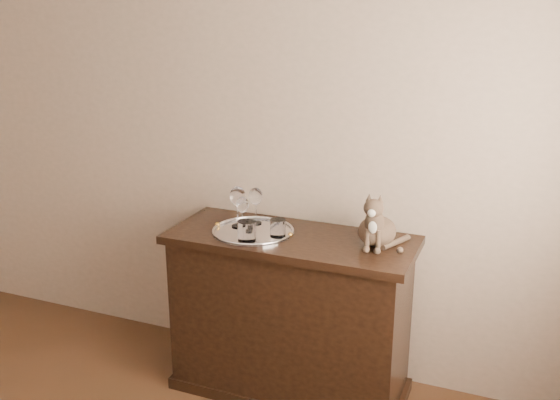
% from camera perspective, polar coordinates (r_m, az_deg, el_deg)
% --- Properties ---
extents(wall_back, '(4.00, 0.10, 2.70)m').
position_cam_1_polar(wall_back, '(3.39, -6.57, 7.73)').
color(wall_back, tan).
rests_on(wall_back, ground).
extents(sideboard, '(1.20, 0.50, 0.85)m').
position_cam_1_polar(sideboard, '(3.18, 0.96, -10.50)').
color(sideboard, black).
rests_on(sideboard, ground).
extents(tray, '(0.40, 0.40, 0.01)m').
position_cam_1_polar(tray, '(3.05, -2.47, -2.96)').
color(tray, silver).
rests_on(tray, sideboard).
extents(wine_glass_a, '(0.08, 0.08, 0.21)m').
position_cam_1_polar(wine_glass_a, '(3.08, -3.88, -0.61)').
color(wine_glass_a, white).
rests_on(wine_glass_a, tray).
extents(wine_glass_b, '(0.07, 0.07, 0.19)m').
position_cam_1_polar(wine_glass_b, '(3.13, -2.24, -0.52)').
color(wine_glass_b, white).
rests_on(wine_glass_b, tray).
extents(wine_glass_d, '(0.06, 0.06, 0.17)m').
position_cam_1_polar(wine_glass_d, '(3.05, -3.45, -1.22)').
color(wine_glass_d, white).
rests_on(wine_glass_d, tray).
extents(tumbler_b, '(0.09, 0.09, 0.10)m').
position_cam_1_polar(tumbler_b, '(2.91, -3.05, -2.87)').
color(tumbler_b, white).
rests_on(tumbler_b, tray).
extents(tumbler_c, '(0.08, 0.08, 0.08)m').
position_cam_1_polar(tumbler_c, '(2.96, -0.21, -2.57)').
color(tumbler_c, silver).
rests_on(tumbler_c, tray).
extents(cat, '(0.27, 0.26, 0.27)m').
position_cam_1_polar(cat, '(2.89, 8.93, -1.56)').
color(cat, '#4C3E2D').
rests_on(cat, sideboard).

